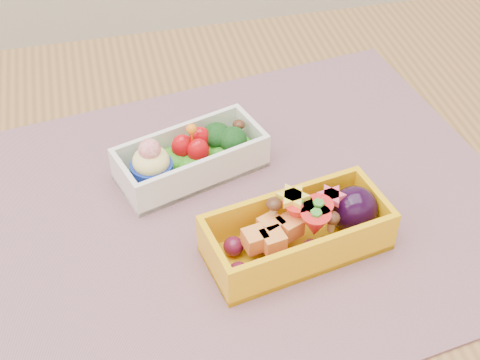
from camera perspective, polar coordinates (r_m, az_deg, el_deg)
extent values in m
cube|color=brown|center=(0.71, 2.68, -4.71)|extent=(1.20, 0.80, 0.04)
cube|color=#895E68|center=(0.70, -0.50, -2.66)|extent=(0.63, 0.52, 0.00)
cube|color=silver|center=(0.73, -4.08, 1.84)|extent=(0.17, 0.11, 0.04)
ellipsoid|color=#51B725|center=(0.74, -4.06, 1.49)|extent=(0.16, 0.10, 0.02)
cylinder|color=#142C97|center=(0.72, -7.25, 0.51)|extent=(0.04, 0.04, 0.03)
sphere|color=red|center=(0.70, -7.48, 2.52)|extent=(0.02, 0.02, 0.02)
ellipsoid|color=#B3060C|center=(0.73, -4.78, 2.76)|extent=(0.02, 0.02, 0.03)
ellipsoid|color=#B3060C|center=(0.72, -3.47, 2.41)|extent=(0.02, 0.02, 0.03)
ellipsoid|color=#B3060C|center=(0.74, -3.32, 3.40)|extent=(0.02, 0.02, 0.03)
sphere|color=orange|center=(0.71, -4.03, 4.24)|extent=(0.01, 0.01, 0.01)
ellipsoid|color=black|center=(0.74, -1.94, 3.71)|extent=(0.03, 0.03, 0.03)
ellipsoid|color=black|center=(0.74, -0.63, 3.37)|extent=(0.03, 0.03, 0.03)
ellipsoid|color=#3F2111|center=(0.75, -0.10, 4.61)|extent=(0.01, 0.01, 0.01)
cube|color=#F1AC0C|center=(0.65, 4.74, -4.38)|extent=(0.18, 0.11, 0.05)
ellipsoid|color=#551029|center=(0.64, 2.08, -6.05)|extent=(0.10, 0.06, 0.02)
cube|color=orange|center=(0.64, 2.62, -4.42)|extent=(0.05, 0.04, 0.02)
cone|color=red|center=(0.65, 4.72, -2.72)|extent=(0.03, 0.03, 0.03)
cone|color=red|center=(0.65, 6.42, -2.88)|extent=(0.03, 0.03, 0.03)
cone|color=red|center=(0.64, 6.22, -3.69)|extent=(0.03, 0.03, 0.03)
cylinder|color=yellow|center=(0.64, 4.39, -1.39)|extent=(0.03, 0.03, 0.01)
cylinder|color=#E53F5B|center=(0.65, 7.55, -1.31)|extent=(0.03, 0.03, 0.01)
ellipsoid|color=#3F2111|center=(0.65, 2.77, -3.03)|extent=(0.02, 0.02, 0.01)
ellipsoid|color=#3F2111|center=(0.65, 7.55, -3.62)|extent=(0.02, 0.02, 0.01)
ellipsoid|color=black|center=(0.67, 9.40, -2.46)|extent=(0.05, 0.04, 0.05)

